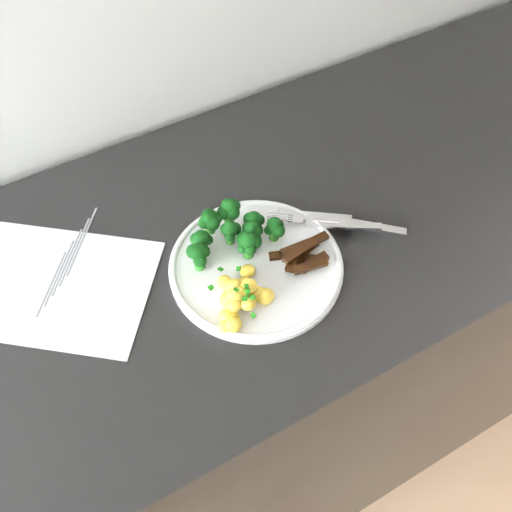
{
  "coord_description": "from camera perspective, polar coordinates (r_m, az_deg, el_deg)",
  "views": [
    {
      "loc": [
        -0.17,
        1.17,
        1.59
      ],
      "look_at": [
        0.09,
        1.63,
        0.9
      ],
      "focal_mm": 42.46,
      "sensor_mm": 36.0,
      "label": 1
    }
  ],
  "objects": [
    {
      "name": "beef_strips",
      "position": [
        0.88,
        4.35,
        0.07
      ],
      "size": [
        0.09,
        0.07,
        0.03
      ],
      "color": "black",
      "rests_on": "plate"
    },
    {
      "name": "recipe_paper",
      "position": [
        0.92,
        -18.72,
        -2.56
      ],
      "size": [
        0.35,
        0.34,
        0.0
      ],
      "color": "white",
      "rests_on": "counter"
    },
    {
      "name": "potatoes",
      "position": [
        0.83,
        -1.45,
        -3.82
      ],
      "size": [
        0.09,
        0.1,
        0.04
      ],
      "color": "#EAD44F",
      "rests_on": "plate"
    },
    {
      "name": "counter",
      "position": [
        1.27,
        -5.81,
        -13.32
      ],
      "size": [
        2.33,
        0.58,
        0.87
      ],
      "color": "black",
      "rests_on": "ground"
    },
    {
      "name": "plate",
      "position": [
        0.88,
        0.0,
        -0.9
      ],
      "size": [
        0.26,
        0.26,
        0.01
      ],
      "color": "white",
      "rests_on": "counter"
    },
    {
      "name": "broccoli",
      "position": [
        0.88,
        -2.25,
        2.38
      ],
      "size": [
        0.15,
        0.1,
        0.06
      ],
      "color": "#236419",
      "rests_on": "plate"
    },
    {
      "name": "fork",
      "position": [
        0.93,
        6.69,
        3.1
      ],
      "size": [
        0.15,
        0.12,
        0.02
      ],
      "color": "silver",
      "rests_on": "plate"
    },
    {
      "name": "knife",
      "position": [
        0.94,
        9.62,
        2.92
      ],
      "size": [
        0.16,
        0.14,
        0.02
      ],
      "color": "silver",
      "rests_on": "plate"
    }
  ]
}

